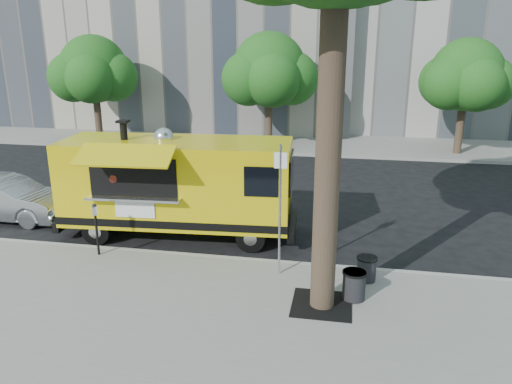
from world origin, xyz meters
TOP-DOWN VIEW (x-y plane):
  - ground at (0.00, 0.00)m, footprint 120.00×120.00m
  - sidewalk at (0.00, -4.00)m, footprint 60.00×6.00m
  - curb at (0.00, -0.93)m, footprint 60.00×0.14m
  - far_sidewalk at (0.00, 13.50)m, footprint 60.00×5.00m
  - tree_well at (2.60, -2.80)m, footprint 1.20×1.20m
  - far_tree_a at (-10.00, 12.30)m, footprint 3.42×3.42m
  - far_tree_b at (-1.00, 12.70)m, footprint 3.60×3.60m
  - far_tree_c at (8.00, 12.40)m, footprint 3.24×3.24m
  - sign_post at (1.55, -1.55)m, footprint 0.28×0.06m
  - parking_meter at (-3.00, -1.35)m, footprint 0.11×0.11m
  - food_truck at (-1.59, 0.57)m, footprint 6.59×3.30m
  - sedan at (-7.13, 0.86)m, footprint 4.00×1.48m
  - trash_bin_left at (3.23, -2.43)m, footprint 0.51×0.51m
  - trash_bin_right at (3.50, -1.53)m, footprint 0.46×0.46m

SIDE VIEW (x-z plane):
  - ground at x=0.00m, z-range 0.00..0.00m
  - sidewalk at x=0.00m, z-range 0.00..0.15m
  - curb at x=0.00m, z-range -0.01..0.15m
  - far_sidewalk at x=0.00m, z-range 0.00..0.15m
  - tree_well at x=2.60m, z-range 0.14..0.17m
  - trash_bin_right at x=3.50m, z-range 0.17..0.72m
  - trash_bin_left at x=3.23m, z-range 0.17..0.78m
  - sedan at x=-7.13m, z-range 0.00..1.31m
  - parking_meter at x=-3.00m, z-range 0.31..1.65m
  - food_truck at x=-1.59m, z-range -0.10..3.09m
  - sign_post at x=1.55m, z-range 0.35..3.35m
  - far_tree_c at x=8.00m, z-range 1.11..6.32m
  - far_tree_a at x=-10.00m, z-range 1.10..6.45m
  - far_tree_b at x=-1.00m, z-range 1.08..6.58m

